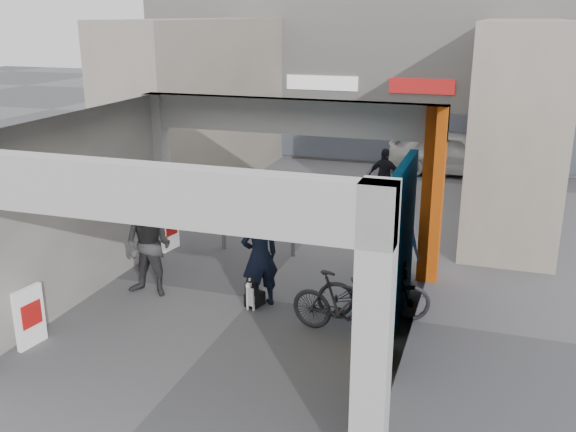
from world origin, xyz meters
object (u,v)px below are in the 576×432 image
(man_elderly, at_px, (399,245))
(man_back_turned, at_px, (149,246))
(border_collie, at_px, (253,294))
(man_with_dog, at_px, (260,256))
(bicycle_front, at_px, (373,291))
(white_van, at_px, (454,153))
(bicycle_rear, at_px, (343,305))
(cafe_set, at_px, (280,205))
(man_crates, at_px, (385,177))
(produce_stand, at_px, (276,193))

(man_elderly, bearing_deg, man_back_turned, -176.90)
(border_collie, xyz_separation_m, man_with_dog, (0.09, 0.13, 0.70))
(man_with_dog, distance_m, bicycle_front, 2.12)
(white_van, bearing_deg, bicycle_rear, 178.84)
(man_elderly, xyz_separation_m, white_van, (0.30, 9.70, -0.06))
(border_collie, relative_size, bicycle_front, 0.34)
(cafe_set, bearing_deg, bicycle_front, -55.67)
(cafe_set, bearing_deg, man_crates, 41.44)
(man_with_dog, height_order, man_back_turned, man_back_turned)
(man_back_turned, bearing_deg, white_van, 68.88)
(man_back_turned, bearing_deg, bicycle_front, 4.92)
(man_with_dog, bearing_deg, produce_stand, -117.56)
(man_elderly, bearing_deg, man_crates, 81.31)
(man_with_dog, distance_m, white_van, 11.81)
(man_back_turned, bearing_deg, man_elderly, 25.42)
(produce_stand, height_order, man_back_turned, man_back_turned)
(bicycle_front, distance_m, white_van, 11.43)
(bicycle_front, relative_size, white_van, 0.46)
(cafe_set, xyz_separation_m, man_back_turned, (-0.77, -5.36, 0.62))
(bicycle_front, height_order, bicycle_rear, bicycle_rear)
(man_crates, bearing_deg, white_van, -105.57)
(man_with_dog, distance_m, man_elderly, 2.89)
(white_van, bearing_deg, border_collie, 170.01)
(bicycle_front, bearing_deg, man_crates, -3.03)
(bicycle_front, bearing_deg, man_with_dog, 81.52)
(produce_stand, relative_size, man_elderly, 0.82)
(border_collie, bearing_deg, produce_stand, 123.50)
(cafe_set, xyz_separation_m, border_collie, (1.29, -5.30, -0.09))
(produce_stand, height_order, white_van, white_van)
(produce_stand, height_order, man_crates, man_crates)
(man_elderly, relative_size, bicycle_rear, 0.86)
(man_back_turned, xyz_separation_m, man_crates, (3.14, 7.45, -0.18))
(man_back_turned, height_order, man_crates, man_back_turned)
(man_back_turned, bearing_deg, produce_stand, 88.20)
(cafe_set, xyz_separation_m, man_crates, (2.37, 2.09, 0.44))
(man_elderly, xyz_separation_m, bicycle_rear, (-0.53, -2.49, -0.24))
(border_collie, bearing_deg, man_with_dog, 71.68)
(bicycle_rear, bearing_deg, produce_stand, 37.30)
(cafe_set, xyz_separation_m, man_with_dog, (1.38, -5.17, 0.62))
(man_with_dog, xyz_separation_m, man_back_turned, (-2.15, -0.20, 0.01))
(man_back_turned, distance_m, man_elderly, 4.83)
(bicycle_rear, relative_size, white_van, 0.43)
(man_elderly, height_order, bicycle_front, man_elderly)
(cafe_set, distance_m, man_elderly, 4.94)
(man_crates, bearing_deg, border_collie, 86.09)
(produce_stand, distance_m, border_collie, 6.61)
(border_collie, bearing_deg, man_crates, 99.55)
(man_elderly, bearing_deg, border_collie, -161.65)
(border_collie, relative_size, man_elderly, 0.43)
(man_crates, bearing_deg, produce_stand, 24.08)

